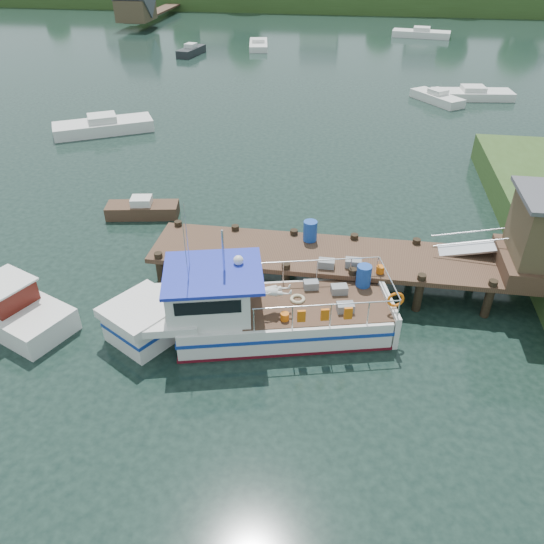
# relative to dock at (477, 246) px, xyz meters

# --- Properties ---
(ground_plane) EXTENTS (160.00, 160.00, 0.00)m
(ground_plane) POSITION_rel_dock_xyz_m (-6.51, -0.01, -2.24)
(ground_plane) COLOR black
(dock) EXTENTS (16.60, 3.00, 4.78)m
(dock) POSITION_rel_dock_xyz_m (0.00, 0.00, 0.00)
(dock) COLOR #473021
(dock) RESTS_ON ground
(lobster_boat) EXTENTS (10.38, 5.07, 4.99)m
(lobster_boat) POSITION_rel_dock_xyz_m (-8.09, -3.52, -1.34)
(lobster_boat) COLOR silver
(lobster_boat) RESTS_ON ground
(moored_rowboat) EXTENTS (3.65, 1.78, 1.02)m
(moored_rowboat) POSITION_rel_dock_xyz_m (-14.91, 4.43, -1.86)
(moored_rowboat) COLOR #473021
(moored_rowboat) RESTS_ON ground
(moored_far) EXTENTS (7.23, 3.36, 1.18)m
(moored_far) POSITION_rel_dock_xyz_m (2.62, 55.45, -1.80)
(moored_far) COLOR silver
(moored_far) RESTS_ON ground
(moored_a) EXTENTS (6.85, 5.17, 1.21)m
(moored_a) POSITION_rel_dock_xyz_m (-21.96, 15.95, -1.79)
(moored_a) COLOR silver
(moored_a) RESTS_ON ground
(moored_b) EXTENTS (4.12, 4.68, 1.03)m
(moored_b) POSITION_rel_dock_xyz_m (1.60, 26.82, -1.86)
(moored_b) COLOR silver
(moored_b) RESTS_ON ground
(moored_c) EXTENTS (6.60, 2.93, 1.01)m
(moored_c) POSITION_rel_dock_xyz_m (4.59, 28.34, -1.87)
(moored_c) COLOR silver
(moored_c) RESTS_ON ground
(moored_d) EXTENTS (2.94, 6.10, 1.00)m
(moored_d) POSITION_rel_dock_xyz_m (-16.31, 45.93, -1.87)
(moored_d) COLOR silver
(moored_d) RESTS_ON ground
(moored_e) EXTENTS (2.27, 4.53, 1.20)m
(moored_e) POSITION_rel_dock_xyz_m (-22.85, 41.04, -1.80)
(moored_e) COLOR black
(moored_e) RESTS_ON ground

